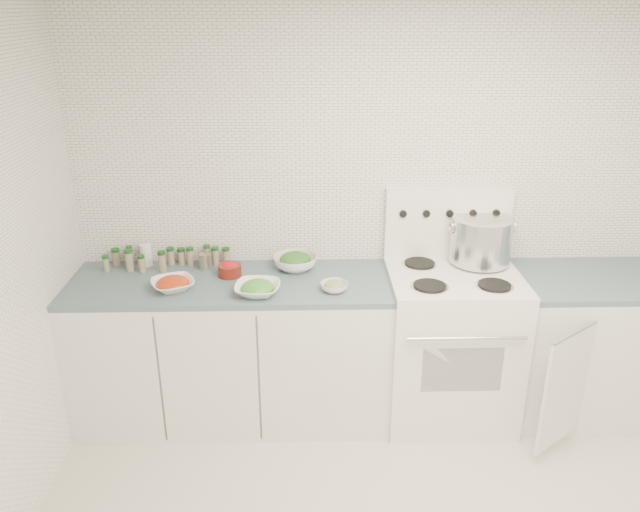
{
  "coord_description": "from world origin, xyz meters",
  "views": [
    {
      "loc": [
        -0.38,
        -2.09,
        2.39
      ],
      "look_at": [
        -0.3,
        1.14,
        1.07
      ],
      "focal_mm": 35.0,
      "sensor_mm": 36.0,
      "label": 1
    }
  ],
  "objects_px": {
    "bowl_snowpea": "(258,288)",
    "stove": "(449,340)",
    "bowl_tomato": "(173,284)",
    "stock_pot": "(481,238)"
  },
  "relations": [
    {
      "from": "stove",
      "to": "stock_pot",
      "type": "bearing_deg",
      "value": 42.38
    },
    {
      "from": "stove",
      "to": "bowl_snowpea",
      "type": "xyz_separation_m",
      "value": [
        -1.13,
        -0.17,
        0.44
      ]
    },
    {
      "from": "bowl_snowpea",
      "to": "stove",
      "type": "bearing_deg",
      "value": 8.6
    },
    {
      "from": "stock_pot",
      "to": "bowl_snowpea",
      "type": "relative_size",
      "value": 1.39
    },
    {
      "from": "stock_pot",
      "to": "bowl_snowpea",
      "type": "bearing_deg",
      "value": -165.68
    },
    {
      "from": "stove",
      "to": "bowl_tomato",
      "type": "xyz_separation_m",
      "value": [
        -1.61,
        -0.1,
        0.44
      ]
    },
    {
      "from": "stove",
      "to": "bowl_tomato",
      "type": "distance_m",
      "value": 1.67
    },
    {
      "from": "stove",
      "to": "bowl_tomato",
      "type": "height_order",
      "value": "stove"
    },
    {
      "from": "bowl_tomato",
      "to": "stock_pot",
      "type": "bearing_deg",
      "value": 8.35
    },
    {
      "from": "stock_pot",
      "to": "bowl_tomato",
      "type": "height_order",
      "value": "stock_pot"
    }
  ]
}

